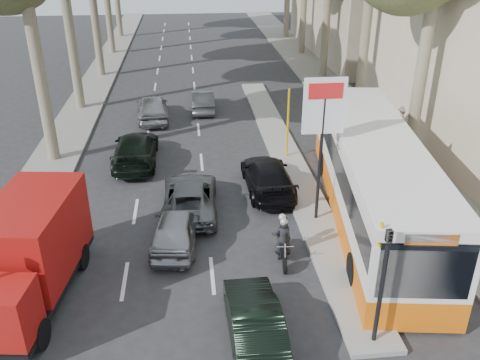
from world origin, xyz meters
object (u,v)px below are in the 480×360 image
object	(u,v)px
city_bus	(373,176)
silver_hatchback	(176,228)
motorcycle	(282,238)
dark_hatchback	(254,321)
red_truck	(28,253)

from	to	relation	value
city_bus	silver_hatchback	bearing A→B (deg)	-164.07
city_bus	motorcycle	world-z (taller)	city_bus
silver_hatchback	dark_hatchback	bearing A→B (deg)	119.52
silver_hatchback	motorcycle	bearing A→B (deg)	167.59
silver_hatchback	motorcycle	world-z (taller)	motorcycle
motorcycle	city_bus	bearing A→B (deg)	34.07
red_truck	city_bus	distance (m)	12.14
silver_hatchback	red_truck	distance (m)	4.99
dark_hatchback	motorcycle	distance (m)	4.04
dark_hatchback	silver_hatchback	bearing A→B (deg)	-68.42
city_bus	dark_hatchback	bearing A→B (deg)	-123.21
silver_hatchback	dark_hatchback	world-z (taller)	silver_hatchback
dark_hatchback	city_bus	size ratio (longest dim) A/B	0.29
silver_hatchback	city_bus	world-z (taller)	city_bus
dark_hatchback	red_truck	bearing A→B (deg)	-23.07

